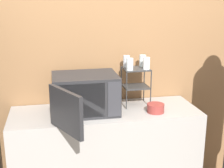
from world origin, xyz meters
TOP-DOWN VIEW (x-y plane):
  - wall_back at (0.00, 0.59)m, footprint 8.00×0.06m
  - counter at (0.00, 0.28)m, footprint 1.62×0.55m
  - microwave at (-0.18, 0.27)m, footprint 0.56×0.79m
  - dish_rack at (0.30, 0.38)m, footprint 0.23×0.21m
  - glass_front_left at (0.22, 0.32)m, footprint 0.06×0.06m
  - glass_back_right at (0.37, 0.44)m, footprint 0.06×0.06m
  - glass_front_right at (0.37, 0.33)m, footprint 0.06×0.06m
  - glass_back_left at (0.22, 0.44)m, footprint 0.06×0.06m
  - bowl at (0.41, 0.16)m, footprint 0.15×0.15m

SIDE VIEW (x-z plane):
  - counter at x=0.00m, z-range 0.00..0.93m
  - bowl at x=0.41m, z-range 0.93..1.01m
  - microwave at x=-0.18m, z-range 0.93..1.26m
  - dish_rack at x=0.30m, z-range 1.01..1.35m
  - wall_back at x=0.00m, z-range 0.00..2.60m
  - glass_front_left at x=0.22m, z-range 1.27..1.38m
  - glass_back_right at x=0.37m, z-range 1.27..1.38m
  - glass_front_right at x=0.37m, z-range 1.27..1.38m
  - glass_back_left at x=0.22m, z-range 1.27..1.38m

